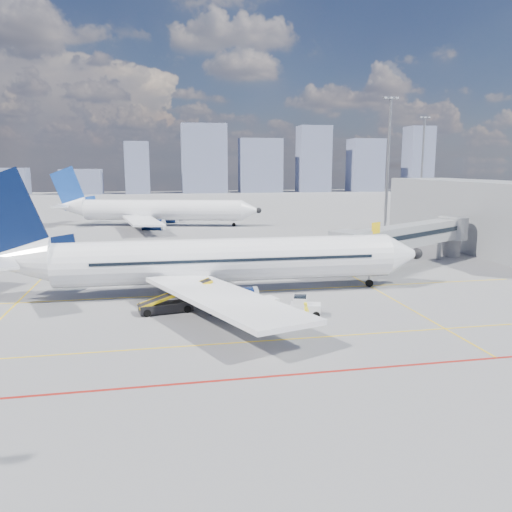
{
  "coord_description": "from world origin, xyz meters",
  "views": [
    {
      "loc": [
        -7.1,
        -38.91,
        12.22
      ],
      "look_at": [
        1.58,
        5.56,
        4.0
      ],
      "focal_mm": 35.0,
      "sensor_mm": 36.0,
      "label": 1
    }
  ],
  "objects": [
    {
      "name": "main_aircraft",
      "position": [
        -2.52,
        7.9,
        3.22
      ],
      "size": [
        43.24,
        37.68,
        12.6
      ],
      "rotation": [
        0.0,
        0.0,
        -0.02
      ],
      "color": "white",
      "rests_on": "ground"
    },
    {
      "name": "baggage_tug",
      "position": [
        4.35,
        -0.83,
        0.82
      ],
      "size": [
        2.76,
        2.17,
        1.71
      ],
      "rotation": [
        0.0,
        0.0,
        -0.32
      ],
      "color": "white",
      "rests_on": "ground"
    },
    {
      "name": "belt_loader",
      "position": [
        -6.64,
        2.45,
        0.67
      ],
      "size": [
        6.46,
        2.5,
        2.59
      ],
      "rotation": [
        0.0,
        0.0,
        0.17
      ],
      "color": "black",
      "rests_on": "ground"
    },
    {
      "name": "ground",
      "position": [
        0.0,
        0.0,
        0.0
      ],
      "size": [
        420.0,
        420.0,
        0.0
      ],
      "primitive_type": "plane",
      "color": "gray",
      "rests_on": "ground"
    },
    {
      "name": "floodlight_mast_ne",
      "position": [
        38.0,
        55.0,
        13.59
      ],
      "size": [
        3.2,
        0.61,
        25.45
      ],
      "color": "slate",
      "rests_on": "ground"
    },
    {
      "name": "second_aircraft",
      "position": [
        -8.04,
        65.33,
        3.22
      ],
      "size": [
        42.7,
        36.65,
        12.65
      ],
      "rotation": [
        0.0,
        0.0,
        -0.25
      ],
      "color": "white",
      "rests_on": "ground"
    },
    {
      "name": "apron_markings",
      "position": [
        -0.58,
        -3.91,
        0.01
      ],
      "size": [
        90.0,
        35.12,
        0.01
      ],
      "color": "yellow",
      "rests_on": "ground"
    },
    {
      "name": "floodlight_mast_far",
      "position": [
        65.0,
        90.0,
        13.59
      ],
      "size": [
        3.2,
        0.61,
        25.45
      ],
      "color": "slate",
      "rests_on": "ground"
    },
    {
      "name": "ramp_worker",
      "position": [
        3.92,
        -2.88,
        0.88
      ],
      "size": [
        0.75,
        0.76,
        1.76
      ],
      "primitive_type": "imported",
      "rotation": [
        0.0,
        0.0,
        0.8
      ],
      "color": "yellow",
      "rests_on": "ground"
    },
    {
      "name": "cargo_dolly",
      "position": [
        0.36,
        -1.66,
        1.02
      ],
      "size": [
        3.69,
        2.59,
        1.86
      ],
      "rotation": [
        0.0,
        0.0,
        0.36
      ],
      "color": "black",
      "rests_on": "ground"
    },
    {
      "name": "terminal_block",
      "position": [
        39.95,
        26.0,
        5.0
      ],
      "size": [
        10.0,
        42.0,
        10.0
      ],
      "color": "gray",
      "rests_on": "ground"
    },
    {
      "name": "jet_bridge",
      "position": [
        23.51,
        16.91,
        3.74
      ],
      "size": [
        23.55,
        15.78,
        6.3
      ],
      "color": "gray",
      "rests_on": "ground"
    },
    {
      "name": "distant_skyline",
      "position": [
        7.61,
        190.0,
        12.26
      ],
      "size": [
        251.97,
        15.58,
        30.94
      ],
      "color": "slate",
      "rests_on": "ground"
    }
  ]
}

